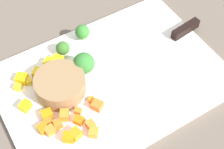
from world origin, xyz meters
name	(u,v)px	position (x,y,z in m)	size (l,w,h in m)	color
ground_plane	(112,81)	(0.00, 0.00, 0.00)	(4.00, 4.00, 0.00)	brown
cutting_board	(112,79)	(0.00, 0.00, 0.01)	(0.43, 0.30, 0.01)	white
prep_bowl	(60,85)	(-0.10, 0.02, 0.03)	(0.10, 0.10, 0.04)	olive
chef_knife	(163,44)	(0.13, 0.01, 0.02)	(0.32, 0.05, 0.02)	silver
carrot_dice_0	(76,134)	(-0.12, -0.07, 0.02)	(0.02, 0.02, 0.02)	orange
carrot_dice_1	(50,130)	(-0.15, -0.04, 0.02)	(0.02, 0.02, 0.01)	orange
carrot_dice_2	(97,105)	(-0.06, -0.04, 0.02)	(0.02, 0.02, 0.02)	orange
carrot_dice_3	(65,115)	(-0.12, -0.03, 0.02)	(0.02, 0.02, 0.02)	orange
carrot_dice_4	(78,111)	(-0.09, -0.04, 0.02)	(0.01, 0.01, 0.01)	orange
carrot_dice_5	(91,100)	(-0.06, -0.03, 0.02)	(0.01, 0.01, 0.01)	orange
carrot_dice_6	(47,114)	(-0.14, -0.01, 0.02)	(0.02, 0.02, 0.01)	orange
carrot_dice_7	(90,125)	(-0.09, -0.07, 0.02)	(0.01, 0.01, 0.01)	orange
carrot_dice_8	(58,124)	(-0.14, -0.04, 0.02)	(0.01, 0.01, 0.01)	orange
carrot_dice_9	(69,137)	(-0.13, -0.07, 0.02)	(0.02, 0.02, 0.02)	orange
carrot_dice_10	(79,120)	(-0.10, -0.05, 0.02)	(0.01, 0.02, 0.01)	orange
carrot_dice_11	(43,128)	(-0.16, -0.03, 0.02)	(0.02, 0.02, 0.01)	orange
carrot_dice_12	(48,121)	(-0.15, -0.03, 0.02)	(0.01, 0.02, 0.01)	orange
carrot_dice_13	(94,132)	(-0.09, -0.09, 0.02)	(0.02, 0.02, 0.01)	orange
pepper_dice_0	(22,78)	(-0.15, 0.08, 0.02)	(0.02, 0.02, 0.02)	yellow
pepper_dice_1	(57,61)	(-0.08, 0.09, 0.02)	(0.02, 0.02, 0.02)	yellow
pepper_dice_2	(50,63)	(-0.09, 0.09, 0.02)	(0.02, 0.02, 0.02)	yellow
pepper_dice_3	(18,87)	(-0.17, 0.07, 0.02)	(0.01, 0.01, 0.01)	yellow
pepper_dice_4	(38,73)	(-0.12, 0.08, 0.02)	(0.02, 0.02, 0.01)	yellow
pepper_dice_5	(29,81)	(-0.14, 0.07, 0.02)	(0.01, 0.01, 0.01)	yellow
pepper_dice_6	(25,106)	(-0.17, 0.02, 0.02)	(0.01, 0.02, 0.02)	yellow
broccoli_floret_0	(83,32)	(0.00, 0.12, 0.03)	(0.03, 0.03, 0.04)	#95BB65
broccoli_floret_1	(63,48)	(-0.05, 0.10, 0.03)	(0.03, 0.03, 0.03)	#88B555
broccoli_floret_2	(84,63)	(-0.04, 0.04, 0.04)	(0.04, 0.04, 0.05)	#83C260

